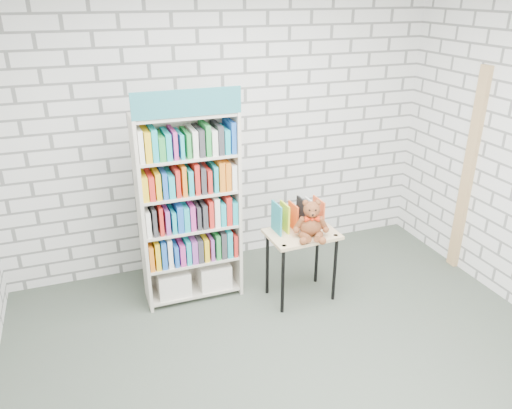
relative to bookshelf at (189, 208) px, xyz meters
name	(u,v)px	position (x,y,z in m)	size (l,w,h in m)	color
ground	(302,372)	(0.54, -1.36, -0.92)	(4.50, 4.50, 0.00)	#414B3F
room_shell	(313,153)	(0.54, -1.36, 0.86)	(4.52, 4.02, 2.81)	silver
bookshelf	(189,208)	(0.00, 0.00, 0.00)	(0.90, 0.35, 2.02)	beige
display_table	(302,242)	(0.95, -0.39, -0.33)	(0.66, 0.47, 0.69)	tan
table_books	(297,215)	(0.95, -0.29, -0.10)	(0.45, 0.22, 0.26)	teal
teddy_bear	(311,223)	(0.99, -0.49, -0.09)	(0.32, 0.31, 0.35)	maroon
door_trim	(468,173)	(2.76, -0.41, 0.13)	(0.05, 0.12, 2.10)	tan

